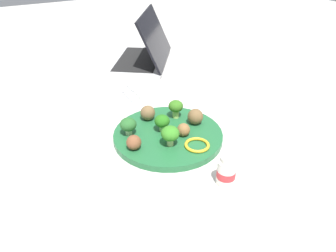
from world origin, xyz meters
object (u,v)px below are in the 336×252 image
Objects in this scene: yogurt_bottle at (226,172)px; fork at (126,94)px; broccoli_floret_far_rim at (176,107)px; meatball_front_right at (195,117)px; pepper_ring_near_rim at (197,145)px; broccoli_floret_near_rim at (162,121)px; broccoli_floret_back_right at (170,134)px; plate at (168,135)px; laptop at (144,54)px; knife at (136,92)px; meatball_mid_left at (184,130)px; broccoli_floret_back_left at (128,125)px; meatball_mid_right at (134,142)px; meatball_front_left at (148,113)px; napkin at (132,95)px.

fork is at bearing 3.12° from yogurt_bottle.
meatball_front_right is (-0.05, -0.03, -0.01)m from broccoli_floret_far_rim.
broccoli_floret_near_rim is at bearing 21.75° from pepper_ring_near_rim.
fork is (0.33, -0.02, -0.04)m from broccoli_floret_back_right.
broccoli_floret_near_rim is at bearing 29.78° from plate.
pepper_ring_near_rim is (-0.04, -0.05, -0.03)m from broccoli_floret_back_right.
broccoli_floret_near_rim is 0.11m from pepper_ring_near_rim.
broccoli_floret_back_right is 0.60m from laptop.
broccoli_floret_far_rim reaches higher than fork.
knife is at bearing -6.78° from plate.
meatball_front_right reaches higher than pepper_ring_near_rim.
meatball_mid_left is at bearing 121.00° from meatball_front_right.
broccoli_floret_back_left is 0.32× the size of knife.
meatball_mid_right is (-0.03, 0.19, -0.00)m from meatball_front_right.
plate is 6.71× the size of meatball_front_right.
meatball_front_left reaches higher than pepper_ring_near_rim.
napkin is 0.44× the size of laptop.
broccoli_floret_far_rim is at bearing -56.62° from broccoli_floret_near_rim.
plate is at bearing -78.07° from meatball_mid_right.
meatball_mid_right is at bearing 101.93° from plate.
plate is 2.33× the size of fork.
meatball_front_left is at bearing 20.57° from meatball_mid_left.
broccoli_floret_near_rim reaches higher than meatball_front_left.
broccoli_floret_back_right is 0.32m from napkin.
meatball_front_left reaches higher than meatball_mid_right.
broccoli_floret_back_left is at bearing 36.52° from broccoli_floret_back_right.
knife is (0.01, -0.02, 0.00)m from napkin.
broccoli_floret_back_right reaches higher than knife.
pepper_ring_near_rim is at bearing 149.46° from meatball_front_right.
plate is 6.09× the size of broccoli_floret_back_left.
meatball_mid_left is at bearing 162.06° from broccoli_floret_far_rim.
meatball_mid_left is (-0.09, 0.03, -0.02)m from broccoli_floret_far_rim.
plate reaches higher than knife.
broccoli_floret_near_rim is 1.08× the size of meatball_front_right.
broccoli_floret_back_left reaches higher than meatball_front_left.
meatball_front_right is 0.28m from knife.
broccoli_floret_far_rim is at bearing -168.62° from napkin.
meatball_front_left is 0.18m from pepper_ring_near_rim.
broccoli_floret_back_left is at bearing -11.87° from meatball_mid_right.
meatball_mid_right is at bearing 157.76° from napkin.
meatball_mid_right is at bearing 64.61° from pepper_ring_near_rim.
napkin is 1.41× the size of fork.
fork is (0.36, 0.04, -0.01)m from pepper_ring_near_rim.
meatball_mid_left is at bearing 179.16° from knife.
knife is (0.23, -0.12, -0.04)m from broccoli_floret_back_left.
broccoli_floret_near_rim is (0.02, 0.01, 0.04)m from plate.
meatball_front_left is at bearing 9.95° from plate.
broccoli_floret_back_right is at bearing 117.43° from meatball_front_right.
yogurt_bottle is at bearing 175.91° from pepper_ring_near_rim.
laptop reaches higher than fork.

